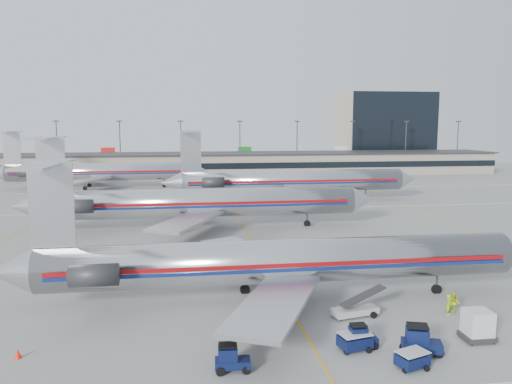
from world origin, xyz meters
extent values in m
plane|color=gray|center=(0.00, 0.00, 0.00)|extent=(260.00, 260.00, 0.00)
cube|color=silver|center=(0.00, 10.00, 0.01)|extent=(160.00, 0.15, 0.02)
cube|color=gray|center=(0.00, 98.00, 3.00)|extent=(160.00, 16.00, 6.00)
cube|color=black|center=(0.00, 89.90, 3.20)|extent=(160.00, 0.20, 1.60)
cube|color=#2D2D30|center=(0.00, 98.00, 6.10)|extent=(162.00, 17.00, 0.30)
cylinder|color=#38383D|center=(-45.00, 112.00, 7.50)|extent=(0.30, 0.30, 15.00)
cube|color=#2D2D30|center=(-45.00, 112.00, 15.10)|extent=(1.60, 0.40, 0.35)
cylinder|color=#38383D|center=(-27.00, 112.00, 7.50)|extent=(0.30, 0.30, 15.00)
cube|color=#2D2D30|center=(-27.00, 112.00, 15.10)|extent=(1.60, 0.40, 0.35)
cylinder|color=#38383D|center=(-9.00, 112.00, 7.50)|extent=(0.30, 0.30, 15.00)
cube|color=#2D2D30|center=(-9.00, 112.00, 15.10)|extent=(1.60, 0.40, 0.35)
cylinder|color=#38383D|center=(9.00, 112.00, 7.50)|extent=(0.30, 0.30, 15.00)
cube|color=#2D2D30|center=(9.00, 112.00, 15.10)|extent=(1.60, 0.40, 0.35)
cylinder|color=#38383D|center=(27.00, 112.00, 7.50)|extent=(0.30, 0.30, 15.00)
cube|color=#2D2D30|center=(27.00, 112.00, 15.10)|extent=(1.60, 0.40, 0.35)
cylinder|color=#38383D|center=(45.00, 112.00, 7.50)|extent=(0.30, 0.30, 15.00)
cube|color=#2D2D30|center=(45.00, 112.00, 15.10)|extent=(1.60, 0.40, 0.35)
cylinder|color=#38383D|center=(63.00, 112.00, 7.50)|extent=(0.30, 0.30, 15.00)
cube|color=#2D2D30|center=(63.00, 112.00, 15.10)|extent=(1.60, 0.40, 0.35)
cylinder|color=#38383D|center=(81.00, 112.00, 7.50)|extent=(0.30, 0.30, 15.00)
cube|color=#2D2D30|center=(81.00, 112.00, 15.10)|extent=(1.60, 0.40, 0.35)
cube|color=tan|center=(62.00, 128.00, 12.50)|extent=(30.00, 20.00, 25.00)
cylinder|color=silver|center=(-0.25, -3.58, 3.29)|extent=(37.65, 3.48, 3.48)
cone|color=#B5B5BA|center=(-20.77, -3.58, 3.29)|extent=(3.39, 3.48, 3.48)
cube|color=maroon|center=(-0.25, -5.33, 3.44)|extent=(35.77, 0.05, 0.33)
cube|color=navy|center=(-0.25, -5.33, 3.06)|extent=(35.77, 0.05, 0.26)
cube|color=#B5B5BA|center=(-2.13, 3.01, 2.35)|extent=(8.75, 12.76, 0.30)
cube|color=#B5B5BA|center=(-2.13, -10.17, 2.35)|extent=(8.75, 12.76, 0.30)
cube|color=#B5B5BA|center=(-17.66, -3.58, 8.24)|extent=(3.20, 0.24, 6.40)
cube|color=#B5B5BA|center=(-17.94, -3.58, 11.25)|extent=(2.26, 9.88, 0.17)
cylinder|color=#2D2D30|center=(-14.37, -0.90, 3.58)|extent=(3.39, 1.60, 1.60)
cylinder|color=#2D2D30|center=(-14.37, -6.26, 3.58)|extent=(3.39, 1.60, 1.60)
cylinder|color=#2D2D30|center=(12.93, -3.58, 0.78)|extent=(0.19, 0.19, 1.55)
cylinder|color=#2D2D30|center=(-3.07, -5.84, 0.78)|extent=(0.19, 0.19, 1.55)
cylinder|color=#2D2D30|center=(-3.07, -1.32, 0.78)|extent=(0.19, 0.19, 1.55)
cylinder|color=black|center=(12.93, -3.58, 0.33)|extent=(0.85, 0.28, 0.85)
cylinder|color=silver|center=(-5.67, 25.31, 3.64)|extent=(41.62, 3.85, 3.85)
cone|color=silver|center=(16.81, 25.31, 3.64)|extent=(3.33, 3.85, 3.85)
cone|color=#B5B5BA|center=(-28.35, 25.31, 3.64)|extent=(3.75, 3.85, 3.85)
cube|color=maroon|center=(-5.67, 23.38, 3.80)|extent=(39.54, 0.05, 0.36)
cube|color=navy|center=(-5.67, 23.38, 3.38)|extent=(39.54, 0.05, 0.29)
cube|color=#B5B5BA|center=(-7.75, 32.59, 2.60)|extent=(9.68, 14.11, 0.33)
cube|color=#B5B5BA|center=(-7.75, 18.03, 2.60)|extent=(9.68, 14.11, 0.33)
cube|color=#B5B5BA|center=(-24.91, 25.31, 9.10)|extent=(3.54, 0.26, 7.08)
cube|color=#B5B5BA|center=(-25.23, 25.31, 12.43)|extent=(2.50, 10.92, 0.19)
cylinder|color=#2D2D30|center=(-21.27, 28.28, 3.95)|extent=(3.75, 1.77, 1.77)
cylinder|color=#2D2D30|center=(-21.27, 22.35, 3.95)|extent=(3.75, 1.77, 1.77)
cylinder|color=#2D2D30|center=(8.90, 25.31, 0.86)|extent=(0.21, 0.21, 1.72)
cylinder|color=#2D2D30|center=(-8.79, 22.81, 0.86)|extent=(0.21, 0.21, 1.72)
cylinder|color=#2D2D30|center=(-8.79, 27.81, 0.86)|extent=(0.21, 0.21, 1.72)
cylinder|color=black|center=(8.90, 25.31, 0.36)|extent=(0.94, 0.31, 0.94)
cylinder|color=silver|center=(11.99, 48.25, 3.76)|extent=(40.87, 3.98, 3.98)
cone|color=silver|center=(34.14, 48.25, 3.76)|extent=(3.44, 3.98, 3.98)
cone|color=#B5B5BA|center=(-10.38, 48.25, 3.76)|extent=(3.87, 3.98, 3.98)
cube|color=maroon|center=(11.99, 46.25, 3.93)|extent=(38.82, 0.05, 0.38)
cube|color=navy|center=(11.99, 46.25, 3.50)|extent=(38.82, 0.05, 0.30)
cube|color=#B5B5BA|center=(9.83, 55.78, 2.69)|extent=(10.00, 14.58, 0.34)
cube|color=#B5B5BA|center=(9.83, 40.72, 2.69)|extent=(10.00, 14.58, 0.34)
cube|color=#B5B5BA|center=(-6.84, 48.25, 9.41)|extent=(3.66, 0.27, 7.31)
cube|color=#B5B5BA|center=(-7.16, 48.25, 12.85)|extent=(2.58, 11.29, 0.19)
cylinder|color=#2D2D30|center=(-3.07, 51.32, 4.09)|extent=(3.87, 1.83, 1.83)
cylinder|color=#2D2D30|center=(-3.07, 45.19, 4.09)|extent=(3.87, 1.83, 1.83)
cylinder|color=#2D2D30|center=(25.97, 48.25, 0.89)|extent=(0.22, 0.22, 1.77)
cylinder|color=#2D2D30|center=(8.76, 45.67, 0.89)|extent=(0.22, 0.22, 1.77)
cylinder|color=#2D2D30|center=(8.76, 50.83, 0.89)|extent=(0.22, 0.22, 1.77)
cylinder|color=black|center=(25.97, 48.25, 0.38)|extent=(0.97, 0.32, 0.97)
cylinder|color=silver|center=(-26.35, 72.40, 3.69)|extent=(40.03, 3.90, 3.90)
cone|color=silver|center=(-4.65, 72.40, 3.69)|extent=(3.37, 3.90, 3.90)
cube|color=maroon|center=(-26.35, 70.44, 3.84)|extent=(38.03, 0.05, 0.37)
cube|color=navy|center=(-26.35, 70.44, 3.42)|extent=(38.03, 0.05, 0.29)
cube|color=#B5B5BA|center=(-28.46, 79.77, 2.63)|extent=(9.80, 14.28, 0.34)
cube|color=#B5B5BA|center=(-28.46, 65.02, 2.63)|extent=(9.80, 14.28, 0.34)
cube|color=#B5B5BA|center=(-44.78, 72.40, 9.22)|extent=(3.58, 0.26, 7.16)
cube|color=#B5B5BA|center=(-45.10, 72.40, 12.59)|extent=(2.53, 11.06, 0.19)
cylinder|color=#2D2D30|center=(-41.10, 75.40, 4.00)|extent=(3.79, 1.79, 1.79)
cylinder|color=#2D2D30|center=(-41.10, 69.40, 4.00)|extent=(3.79, 1.79, 1.79)
cylinder|color=#2D2D30|center=(-12.65, 72.40, 0.87)|extent=(0.21, 0.21, 1.74)
cylinder|color=#2D2D30|center=(-29.51, 69.87, 0.87)|extent=(0.21, 0.21, 1.74)
cylinder|color=#2D2D30|center=(-29.51, 74.93, 0.87)|extent=(0.21, 0.21, 1.74)
cylinder|color=black|center=(-12.65, 72.40, 0.37)|extent=(0.95, 0.32, 0.95)
cube|color=#091236|center=(-5.37, -14.53, 0.51)|extent=(2.07, 1.11, 0.46)
cube|color=#091236|center=(-5.65, -14.53, 1.06)|extent=(1.15, 0.97, 0.83)
cube|color=black|center=(-5.65, -14.53, 1.61)|extent=(1.10, 0.93, 0.07)
cylinder|color=black|center=(-4.63, -14.07, 0.26)|extent=(0.52, 0.17, 0.52)
cylinder|color=black|center=(-4.63, -14.99, 0.26)|extent=(0.52, 0.17, 0.52)
cylinder|color=black|center=(-6.11, -14.07, 0.26)|extent=(0.52, 0.17, 0.52)
cylinder|color=black|center=(-6.11, -14.99, 0.26)|extent=(0.52, 0.17, 0.52)
cube|color=#091236|center=(3.08, -12.63, 0.48)|extent=(1.94, 1.00, 0.44)
cube|color=#091236|center=(2.82, -12.63, 1.00)|extent=(1.06, 0.89, 0.78)
cube|color=black|center=(2.82, -12.63, 1.53)|extent=(1.02, 0.85, 0.07)
cylinder|color=black|center=(3.78, -12.19, 0.24)|extent=(0.49, 0.16, 0.49)
cylinder|color=black|center=(3.78, -13.06, 0.24)|extent=(0.49, 0.16, 0.49)
cylinder|color=black|center=(2.38, -12.19, 0.24)|extent=(0.49, 0.16, 0.49)
cylinder|color=black|center=(2.38, -13.06, 0.24)|extent=(0.49, 0.16, 0.49)
cube|color=#091236|center=(6.37, -14.12, 0.60)|extent=(2.64, 1.86, 0.54)
cube|color=#091236|center=(6.04, -14.12, 1.25)|extent=(1.57, 1.43, 0.98)
cube|color=black|center=(6.04, -14.12, 1.90)|extent=(1.50, 1.36, 0.09)
cylinder|color=black|center=(7.24, -13.57, 0.30)|extent=(0.61, 0.20, 0.61)
cylinder|color=black|center=(7.24, -14.66, 0.30)|extent=(0.61, 0.20, 0.61)
cylinder|color=black|center=(5.50, -13.57, 0.30)|extent=(0.61, 0.20, 0.61)
cylinder|color=black|center=(5.50, -14.66, 0.30)|extent=(0.61, 0.20, 0.61)
cube|color=#091236|center=(5.04, -15.62, 0.52)|extent=(2.09, 1.74, 0.66)
cube|color=#A4A4A4|center=(5.04, -15.62, 0.99)|extent=(2.09, 1.74, 0.06)
cylinder|color=black|center=(5.70, -15.11, 0.17)|extent=(0.34, 0.13, 0.34)
cylinder|color=black|center=(5.70, -16.14, 0.17)|extent=(0.34, 0.13, 0.34)
cylinder|color=black|center=(4.39, -15.11, 0.17)|extent=(0.34, 0.13, 0.34)
cylinder|color=black|center=(4.39, -16.14, 0.17)|extent=(0.34, 0.13, 0.34)
cube|color=#091236|center=(2.52, -12.88, 0.56)|extent=(2.19, 1.73, 0.72)
cube|color=#A4A4A4|center=(2.52, -12.88, 1.08)|extent=(2.19, 1.73, 0.06)
cylinder|color=black|center=(3.23, -12.32, 0.18)|extent=(0.37, 0.14, 0.37)
cylinder|color=black|center=(3.23, -13.45, 0.18)|extent=(0.37, 0.14, 0.37)
cylinder|color=black|center=(1.80, -12.32, 0.18)|extent=(0.37, 0.14, 0.37)
cylinder|color=black|center=(1.80, -13.45, 0.18)|extent=(0.37, 0.14, 0.37)
cube|color=#2D2D30|center=(10.95, -12.68, 0.27)|extent=(1.97, 1.65, 0.33)
cube|color=silver|center=(10.95, -12.68, 1.25)|extent=(1.64, 1.54, 1.63)
cylinder|color=black|center=(11.71, -12.03, 0.13)|extent=(0.26, 0.13, 0.26)
cylinder|color=black|center=(11.71, -13.33, 0.13)|extent=(0.26, 0.13, 0.26)
cylinder|color=black|center=(10.19, -12.03, 0.13)|extent=(0.26, 0.13, 0.26)
cylinder|color=black|center=(10.19, -13.33, 0.13)|extent=(0.26, 0.13, 0.26)
cube|color=#A4A4A4|center=(4.39, -7.57, 0.43)|extent=(3.66, 1.98, 0.48)
cube|color=#2D2D30|center=(4.97, -7.57, 1.54)|extent=(3.62, 1.61, 1.24)
cylinder|color=black|center=(5.64, -7.04, 0.24)|extent=(0.48, 0.15, 0.48)
cylinder|color=black|center=(5.64, -8.10, 0.24)|extent=(0.48, 0.15, 0.48)
cylinder|color=black|center=(3.14, -7.04, 0.24)|extent=(0.48, 0.15, 0.48)
cylinder|color=black|center=(3.14, -8.10, 0.24)|extent=(0.48, 0.15, 0.48)
imported|color=#94DE14|center=(11.45, -8.19, 0.77)|extent=(0.63, 0.67, 1.53)
imported|color=#AEC412|center=(11.92, -8.11, 0.84)|extent=(1.03, 1.00, 1.68)
cone|color=#F72508|center=(-18.17, -11.09, 0.30)|extent=(0.51, 0.51, 0.60)
camera|label=1|loc=(-7.86, -41.54, 14.11)|focal=35.00mm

